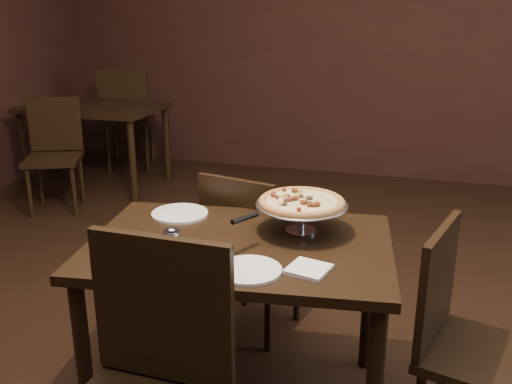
# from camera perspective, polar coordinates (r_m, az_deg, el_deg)

# --- Properties ---
(room) EXTENTS (6.04, 7.04, 2.84)m
(room) POSITION_cam_1_polar(r_m,az_deg,el_deg) (1.91, 2.00, 13.61)
(room) COLOR black
(room) RESTS_ON ground
(dining_table) EXTENTS (1.22, 0.89, 0.71)m
(dining_table) POSITION_cam_1_polar(r_m,az_deg,el_deg) (2.19, -1.64, -7.27)
(dining_table) COLOR black
(dining_table) RESTS_ON ground
(background_table) EXTENTS (1.15, 0.77, 0.72)m
(background_table) POSITION_cam_1_polar(r_m,az_deg,el_deg) (5.19, -15.82, 7.29)
(background_table) COLOR black
(background_table) RESTS_ON ground
(pizza_stand) EXTENTS (0.36, 0.36, 0.15)m
(pizza_stand) POSITION_cam_1_polar(r_m,az_deg,el_deg) (2.21, 4.58, -1.04)
(pizza_stand) COLOR #ADADB4
(pizza_stand) RESTS_ON dining_table
(parmesan_shaker) EXTENTS (0.06, 0.06, 0.10)m
(parmesan_shaker) POSITION_cam_1_polar(r_m,az_deg,el_deg) (2.01, -10.37, -5.69)
(parmesan_shaker) COLOR beige
(parmesan_shaker) RESTS_ON dining_table
(pepper_flake_shaker) EXTENTS (0.06, 0.06, 0.11)m
(pepper_flake_shaker) POSITION_cam_1_polar(r_m,az_deg,el_deg) (2.03, -8.41, -5.06)
(pepper_flake_shaker) COLOR maroon
(pepper_flake_shaker) RESTS_ON dining_table
(packet_caddy) EXTENTS (0.10, 0.10, 0.08)m
(packet_caddy) POSITION_cam_1_polar(r_m,az_deg,el_deg) (2.10, -13.91, -5.26)
(packet_caddy) COLOR black
(packet_caddy) RESTS_ON dining_table
(napkin_stack) EXTENTS (0.16, 0.16, 0.01)m
(napkin_stack) POSITION_cam_1_polar(r_m,az_deg,el_deg) (1.93, 5.28, -7.70)
(napkin_stack) COLOR white
(napkin_stack) RESTS_ON dining_table
(plate_left) EXTENTS (0.24, 0.24, 0.01)m
(plate_left) POSITION_cam_1_polar(r_m,az_deg,el_deg) (2.44, -7.63, -2.15)
(plate_left) COLOR white
(plate_left) RESTS_ON dining_table
(plate_near) EXTENTS (0.22, 0.22, 0.01)m
(plate_near) POSITION_cam_1_polar(r_m,az_deg,el_deg) (1.92, -0.73, -7.82)
(plate_near) COLOR white
(plate_near) RESTS_ON dining_table
(serving_spatula) EXTENTS (0.16, 0.16, 0.02)m
(serving_spatula) POSITION_cam_1_polar(r_m,az_deg,el_deg) (2.05, -1.13, -2.67)
(serving_spatula) COLOR #ADADB4
(serving_spatula) RESTS_ON pizza_stand
(chair_far) EXTENTS (0.46, 0.46, 0.83)m
(chair_far) POSITION_cam_1_polar(r_m,az_deg,el_deg) (2.72, -0.76, -5.69)
(chair_far) COLOR black
(chair_far) RESTS_ON ground
(chair_side) EXTENTS (0.49, 0.49, 0.85)m
(chair_side) POSITION_cam_1_polar(r_m,az_deg,el_deg) (2.16, 20.15, -13.46)
(chair_side) COLOR black
(chair_side) RESTS_ON ground
(bg_chair_far) EXTENTS (0.59, 0.59, 0.99)m
(bg_chair_far) POSITION_cam_1_polar(r_m,az_deg,el_deg) (5.69, -12.78, 7.60)
(bg_chair_far) COLOR black
(bg_chair_far) RESTS_ON ground
(bg_chair_near) EXTENTS (0.53, 0.53, 0.87)m
(bg_chair_near) POSITION_cam_1_polar(r_m,az_deg,el_deg) (4.73, -19.51, 4.01)
(bg_chair_near) COLOR black
(bg_chair_near) RESTS_ON ground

